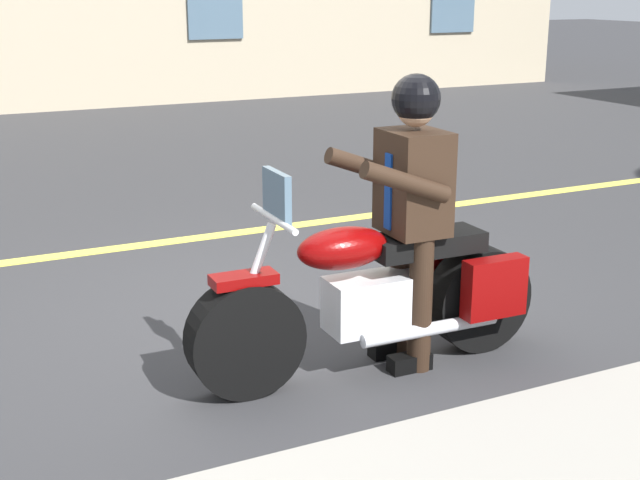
% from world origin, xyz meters
% --- Properties ---
extents(ground_plane, '(80.00, 80.00, 0.00)m').
position_xyz_m(ground_plane, '(0.00, 0.00, 0.00)').
color(ground_plane, '#333335').
extents(lane_center_stripe, '(60.00, 0.16, 0.01)m').
position_xyz_m(lane_center_stripe, '(0.00, -2.00, 0.01)').
color(lane_center_stripe, '#E5DB4C').
rests_on(lane_center_stripe, ground_plane).
extents(motorcycle_main, '(2.21, 0.62, 1.26)m').
position_xyz_m(motorcycle_main, '(-0.34, 1.12, 0.45)').
color(motorcycle_main, black).
rests_on(motorcycle_main, ground_plane).
extents(rider_main, '(0.63, 0.55, 1.74)m').
position_xyz_m(rider_main, '(-0.53, 1.12, 1.04)').
color(rider_main, black).
rests_on(rider_main, ground_plane).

